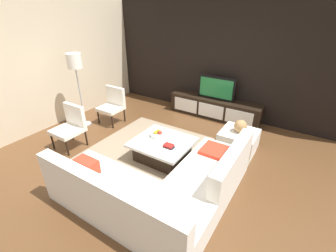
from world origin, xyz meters
The scene contains 15 objects.
ground_plane centered at (0.00, 0.00, 0.00)m, with size 14.00×14.00×0.00m, color brown.
feature_wall_back centered at (0.00, 2.70, 1.40)m, with size 6.40×0.12×2.80m, color black.
side_wall_left centered at (-3.20, 0.20, 1.40)m, with size 0.12×5.20×2.80m, color beige.
area_rug centered at (-0.10, 0.00, 0.01)m, with size 2.96×2.64×0.01m, color gray.
media_console centered at (0.00, 2.40, 0.25)m, with size 2.36×0.50×0.50m.
television centered at (0.00, 2.40, 0.79)m, with size 0.95×0.06×0.57m.
sectional_couch centered at (0.51, -0.88, 0.28)m, with size 2.39×2.33×0.81m.
coffee_table centered at (-0.10, 0.10, 0.20)m, with size 1.06×0.97×0.38m.
accent_chair_near centered at (-1.95, -0.50, 0.49)m, with size 0.55×0.54×0.87m.
floor_lamp centered at (-2.51, 0.26, 1.46)m, with size 0.33×0.33×1.72m.
ottoman centered at (1.02, 1.19, 0.20)m, with size 0.70×0.70×0.40m, color white.
fruit_bowl centered at (-0.28, 0.20, 0.43)m, with size 0.28×0.28×0.13m.
accent_chair_far centered at (-2.03, 0.79, 0.49)m, with size 0.55×0.51×0.87m.
decorative_ball centered at (1.02, 1.19, 0.53)m, with size 0.25×0.25×0.25m, color #AD8451.
book_stack centered at (0.11, -0.02, 0.41)m, with size 0.19×0.13×0.05m.
Camera 1 is at (2.00, -3.01, 2.66)m, focal length 25.02 mm.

